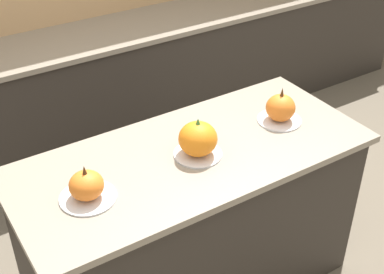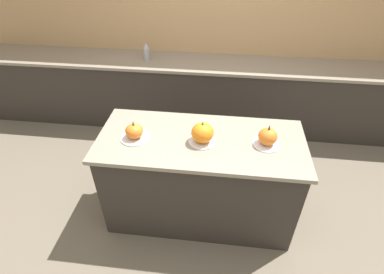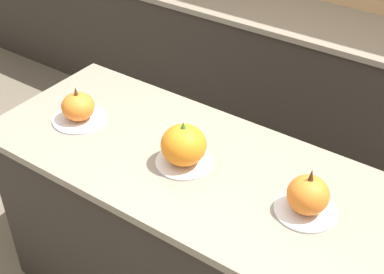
% 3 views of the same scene
% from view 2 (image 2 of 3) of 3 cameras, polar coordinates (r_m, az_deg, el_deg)
% --- Properties ---
extents(ground_plane, '(12.00, 12.00, 0.00)m').
position_cam_2_polar(ground_plane, '(3.05, 1.39, -13.95)').
color(ground_plane, '#665B4C').
extents(wall_back, '(8.00, 0.06, 2.50)m').
position_cam_2_polar(wall_back, '(3.96, 4.56, 20.65)').
color(wall_back, tan).
rests_on(wall_back, ground_plane).
extents(kitchen_island, '(1.69, 0.74, 0.90)m').
position_cam_2_polar(kitchen_island, '(2.71, 1.53, -7.96)').
color(kitchen_island, '#2D2823').
rests_on(kitchen_island, ground_plane).
extents(back_counter, '(6.00, 0.60, 0.89)m').
position_cam_2_polar(back_counter, '(3.97, 3.73, 8.08)').
color(back_counter, '#2D2823').
rests_on(back_counter, ground_plane).
extents(pumpkin_cake_left, '(0.24, 0.24, 0.17)m').
position_cam_2_polar(pumpkin_cake_left, '(2.44, -10.92, 0.93)').
color(pumpkin_cake_left, silver).
rests_on(pumpkin_cake_left, kitchen_island).
extents(pumpkin_cake_center, '(0.22, 0.22, 0.19)m').
position_cam_2_polar(pumpkin_cake_center, '(2.35, 2.02, 0.70)').
color(pumpkin_cake_center, silver).
rests_on(pumpkin_cake_center, kitchen_island).
extents(pumpkin_cake_right, '(0.22, 0.22, 0.19)m').
position_cam_2_polar(pumpkin_cake_right, '(2.40, 14.19, -0.02)').
color(pumpkin_cake_right, silver).
rests_on(pumpkin_cake_right, kitchen_island).
extents(bottle_tall, '(0.07, 0.07, 0.21)m').
position_cam_2_polar(bottle_tall, '(3.85, -8.68, 15.75)').
color(bottle_tall, '#99999E').
rests_on(bottle_tall, back_counter).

